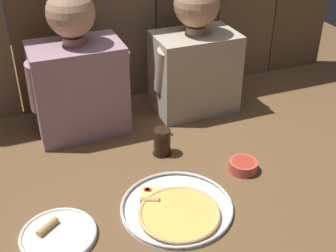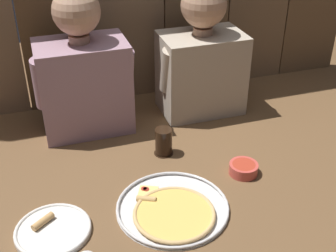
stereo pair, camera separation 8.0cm
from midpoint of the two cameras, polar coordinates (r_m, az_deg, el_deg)
ground_plane at (r=1.58m, az=3.42°, el=-7.26°), size 3.20×3.20×0.00m
pizza_tray at (r=1.46m, az=2.22°, el=-10.63°), size 0.37×0.37×0.03m
dinner_plate at (r=1.43m, az=-12.87°, el=-12.79°), size 0.23×0.23×0.03m
drinking_glass at (r=1.70m, az=0.80°, el=-2.05°), size 0.07×0.07×0.11m
dipping_bowl at (r=1.64m, az=10.98°, el=-5.31°), size 0.10×0.10×0.04m
diner_left at (r=1.80m, az=-9.57°, el=7.17°), size 0.39×0.24×0.59m
diner_right at (r=1.93m, az=5.53°, el=9.05°), size 0.39×0.23×0.57m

